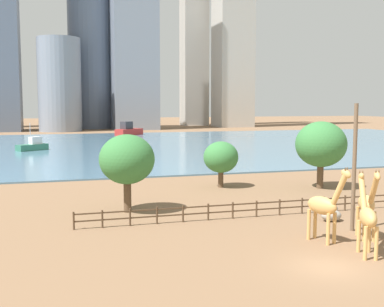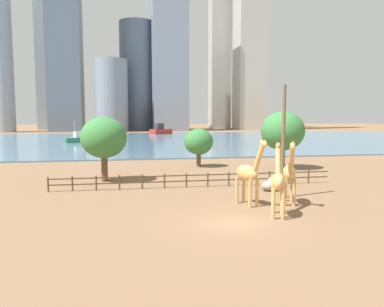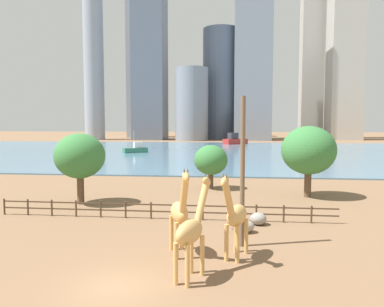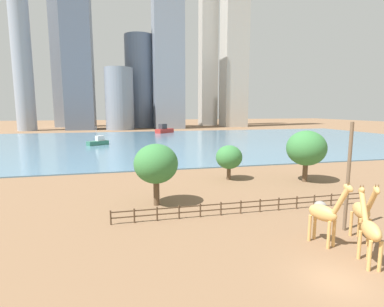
# 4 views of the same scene
# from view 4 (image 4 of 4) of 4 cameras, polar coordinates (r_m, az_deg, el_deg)

# --- Properties ---
(ground_plane) EXTENTS (400.00, 400.00, 0.00)m
(ground_plane) POSITION_cam_4_polar(r_m,az_deg,el_deg) (94.97, -6.26, 2.37)
(ground_plane) COLOR brown
(harbor_water) EXTENTS (180.00, 86.00, 0.20)m
(harbor_water) POSITION_cam_4_polar(r_m,az_deg,el_deg) (92.00, -6.02, 2.24)
(harbor_water) COLOR slate
(harbor_water) RESTS_ON ground
(giraffe_tall) EXTENTS (1.79, 3.36, 4.85)m
(giraffe_tall) POSITION_cam_4_polar(r_m,az_deg,el_deg) (22.76, 30.76, -12.33)
(giraffe_tall) COLOR tan
(giraffe_tall) RESTS_ON ground
(giraffe_companion) EXTENTS (1.70, 3.32, 5.10)m
(giraffe_companion) POSITION_cam_4_polar(r_m,az_deg,el_deg) (24.27, 24.00, -10.39)
(giraffe_companion) COLOR tan
(giraffe_companion) RESTS_ON ground
(giraffe_young) EXTENTS (1.72, 3.47, 4.93)m
(giraffe_young) POSITION_cam_4_polar(r_m,az_deg,el_deg) (26.09, 29.69, -9.58)
(giraffe_young) COLOR tan
(giraffe_young) RESTS_ON ground
(utility_pole) EXTENTS (0.28, 0.28, 8.95)m
(utility_pole) POSITION_cam_4_polar(r_m,az_deg,el_deg) (27.34, 27.59, -4.04)
(utility_pole) COLOR brown
(utility_pole) RESTS_ON ground
(boulder_near_fence) EXTENTS (1.19, 1.18, 0.89)m
(boulder_near_fence) POSITION_cam_4_polar(r_m,az_deg,el_deg) (32.76, 23.23, -9.09)
(boulder_near_fence) COLOR gray
(boulder_near_fence) RESTS_ON ground
(boulder_by_pole) EXTENTS (1.60, 1.16, 0.87)m
(boulder_by_pole) POSITION_cam_4_polar(r_m,az_deg,el_deg) (30.55, 23.71, -10.40)
(boulder_by_pole) COLOR gray
(boulder_by_pole) RESTS_ON ground
(enclosure_fence) EXTENTS (26.12, 0.14, 1.30)m
(enclosure_fence) POSITION_cam_4_polar(r_m,az_deg,el_deg) (29.62, 10.25, -9.73)
(enclosure_fence) COLOR #4C3826
(enclosure_fence) RESTS_ON ground
(tree_left_large) EXTENTS (5.32, 5.32, 7.07)m
(tree_left_large) POSITION_cam_4_polar(r_m,az_deg,el_deg) (43.73, 20.95, 0.94)
(tree_left_large) COLOR brown
(tree_left_large) RESTS_ON ground
(tree_center_broad) EXTENTS (4.54, 4.54, 6.44)m
(tree_center_broad) POSITION_cam_4_polar(r_m,az_deg,el_deg) (30.92, -6.88, -2.00)
(tree_center_broad) COLOR brown
(tree_center_broad) RESTS_ON ground
(tree_right_tall) EXTENTS (3.72, 3.72, 4.92)m
(tree_right_tall) POSITION_cam_4_polar(r_m,az_deg,el_deg) (42.46, 7.07, -0.72)
(tree_right_tall) COLOR brown
(tree_right_tall) RESTS_ON ground
(boat_ferry) EXTENTS (5.94, 4.90, 5.18)m
(boat_ferry) POSITION_cam_4_polar(r_m,az_deg,el_deg) (86.11, -17.44, 2.13)
(boat_ferry) COLOR #337259
(boat_ferry) RESTS_ON harbor_water
(boat_sailboat) EXTENTS (8.48, 7.94, 3.77)m
(boat_sailboat) POSITION_cam_4_polar(r_m,az_deg,el_deg) (125.55, -5.33, 4.52)
(boat_sailboat) COLOR #B22D28
(boat_sailboat) RESTS_ON harbor_water
(skyline_tower_needle) EXTENTS (13.60, 13.60, 29.67)m
(skyline_tower_needle) POSITION_cam_4_polar(r_m,az_deg,el_deg) (152.20, -13.65, 10.03)
(skyline_tower_needle) COLOR gray
(skyline_tower_needle) RESTS_ON ground
(skyline_block_central) EXTENTS (15.11, 13.67, 78.64)m
(skyline_block_central) POSITION_cam_4_polar(r_m,az_deg,el_deg) (161.78, -4.61, 18.86)
(skyline_block_central) COLOR gray
(skyline_block_central) RESTS_ON ground
(skyline_tower_glass) EXTENTS (13.22, 14.94, 98.21)m
(skyline_tower_glass) POSITION_cam_4_polar(r_m,az_deg,el_deg) (163.55, -21.16, 21.74)
(skyline_tower_glass) COLOR slate
(skyline_tower_glass) RESTS_ON ground
(skyline_block_left) EXTENTS (9.90, 9.18, 96.61)m
(skyline_block_left) POSITION_cam_4_polar(r_m,az_deg,el_deg) (191.96, 3.10, 19.94)
(skyline_block_left) COLOR #B7B2A8
(skyline_block_left) RESTS_ON ground
(skyline_block_right) EXTENTS (15.80, 15.80, 48.74)m
(skyline_block_right) POSITION_cam_4_polar(r_m,az_deg,el_deg) (168.62, -9.84, 13.21)
(skyline_block_right) COLOR slate
(skyline_block_right) RESTS_ON ground
(skyline_tower_short) EXTENTS (13.17, 12.76, 108.71)m
(skyline_tower_short) POSITION_cam_4_polar(r_m,az_deg,el_deg) (182.58, 8.13, 22.42)
(skyline_tower_short) COLOR #B7B2A8
(skyline_tower_short) RESTS_ON ground
(skyline_block_wide) EXTENTS (8.80, 12.29, 107.54)m
(skyline_block_wide) POSITION_cam_4_polar(r_m,az_deg,el_deg) (191.06, -23.98, 20.99)
(skyline_block_wide) COLOR #939EAD
(skyline_block_wide) RESTS_ON ground
(skyline_tower_far) EXTENTS (8.46, 8.46, 74.54)m
(skyline_tower_far) POSITION_cam_4_polar(r_m,az_deg,el_deg) (162.47, -29.78, 17.03)
(skyline_tower_far) COLOR #939EAD
(skyline_tower_far) RESTS_ON ground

